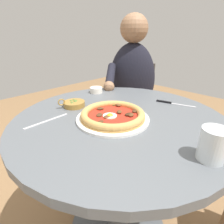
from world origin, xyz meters
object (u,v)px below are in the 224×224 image
pizza_on_plate (113,116)px  steak_knife (170,103)px  olive_pan (74,104)px  dining_table (119,154)px  fork_utensil (47,121)px  ramekin_capers (96,90)px  water_glass (212,147)px  diner_person (130,104)px  cafe_chair_diner (132,101)px

pizza_on_plate → steak_knife: size_ratio=1.62×
olive_pan → dining_table: bearing=17.5°
dining_table → fork_utensil: fork_utensil is taller
olive_pan → ramekin_capers: bearing=112.8°
water_glass → olive_pan: size_ratio=0.77×
water_glass → diner_person: 1.00m
diner_person → cafe_chair_diner: 0.14m
steak_knife → olive_pan: (-0.31, -0.37, 0.01)m
water_glass → fork_utensil: size_ratio=0.51×
cafe_chair_diner → pizza_on_plate: bearing=-57.1°
dining_table → steak_knife: (0.08, 0.29, 0.20)m
pizza_on_plate → dining_table: bearing=91.4°
dining_table → fork_utensil: 0.36m
olive_pan → diner_person: size_ratio=0.10×
dining_table → cafe_chair_diner: 0.83m
dining_table → ramekin_capers: 0.42m
pizza_on_plate → steak_knife: pizza_on_plate is taller
ramekin_capers → cafe_chair_diner: cafe_chair_diner is taller
olive_pan → cafe_chair_diner: size_ratio=0.15×
water_glass → diner_person: size_ratio=0.08×
ramekin_capers → steak_knife: bearing=19.5°
cafe_chair_diner → fork_utensil: bearing=-72.5°
diner_person → cafe_chair_diner: (-0.08, 0.11, -0.02)m
ramekin_capers → cafe_chair_diner: 0.60m
fork_utensil → pizza_on_plate: bearing=48.2°
pizza_on_plate → steak_knife: bearing=77.4°
steak_knife → cafe_chair_diner: 0.71m
ramekin_capers → cafe_chair_diner: size_ratio=0.09×
steak_knife → fork_utensil: 0.59m
ramekin_capers → olive_pan: bearing=-67.2°
pizza_on_plate → diner_person: (-0.39, 0.61, -0.22)m
dining_table → diner_person: bearing=124.7°
water_glass → fork_utensil: (-0.55, -0.21, -0.04)m
pizza_on_plate → ramekin_capers: bearing=149.7°
olive_pan → cafe_chair_diner: bearing=107.2°
pizza_on_plate → steak_knife: (0.08, 0.34, -0.01)m
olive_pan → diner_person: bearing=103.7°
dining_table → water_glass: water_glass is taller
pizza_on_plate → ramekin_capers: size_ratio=4.05×
ramekin_capers → dining_table: bearing=-24.3°
pizza_on_plate → diner_person: diner_person is taller
steak_knife → olive_pan: 0.48m
steak_knife → diner_person: bearing=149.7°
diner_person → fork_utensil: bearing=-75.2°
ramekin_capers → cafe_chair_diner: (-0.14, 0.53, -0.25)m
water_glass → steak_knife: 0.44m
dining_table → cafe_chair_diner: size_ratio=1.09×
pizza_on_plate → fork_utensil: 0.27m
pizza_on_plate → diner_person: size_ratio=0.25×
ramekin_capers → olive_pan: 0.24m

